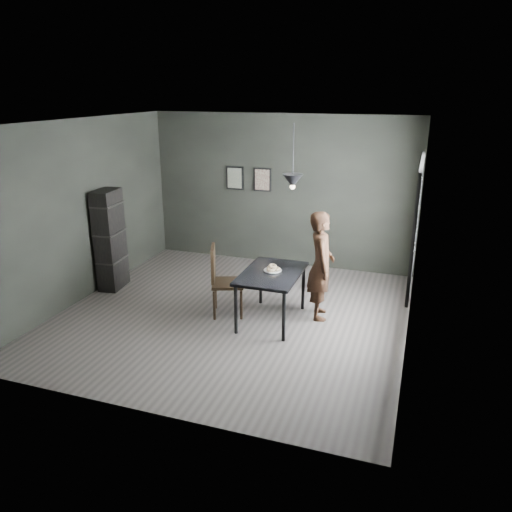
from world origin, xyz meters
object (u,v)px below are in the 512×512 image
(white_plate, at_px, (273,271))
(cafe_table, at_px, (271,277))
(woman, at_px, (321,265))
(shelf_unit, at_px, (110,240))
(pendant_lamp, at_px, (293,181))
(wood_chair, at_px, (221,276))

(white_plate, bearing_deg, cafe_table, -90.75)
(woman, relative_size, shelf_unit, 0.96)
(white_plate, bearing_deg, pendant_lamp, 11.50)
(white_plate, relative_size, shelf_unit, 0.14)
(wood_chair, relative_size, pendant_lamp, 1.22)
(wood_chair, bearing_deg, pendant_lamp, -13.90)
(shelf_unit, bearing_deg, wood_chair, -17.07)
(cafe_table, bearing_deg, wood_chair, -178.46)
(woman, relative_size, pendant_lamp, 1.85)
(cafe_table, distance_m, pendant_lamp, 1.41)
(white_plate, xyz_separation_m, wood_chair, (-0.77, -0.07, -0.15))
(white_plate, height_order, shelf_unit, shelf_unit)
(woman, bearing_deg, white_plate, 102.16)
(white_plate, xyz_separation_m, woman, (0.63, 0.32, 0.04))
(cafe_table, bearing_deg, white_plate, 89.25)
(white_plate, distance_m, shelf_unit, 2.94)
(wood_chair, height_order, shelf_unit, shelf_unit)
(shelf_unit, bearing_deg, cafe_table, -13.97)
(wood_chair, height_order, pendant_lamp, pendant_lamp)
(white_plate, bearing_deg, shelf_unit, 173.63)
(cafe_table, distance_m, shelf_unit, 2.95)
(pendant_lamp, bearing_deg, shelf_unit, 175.03)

